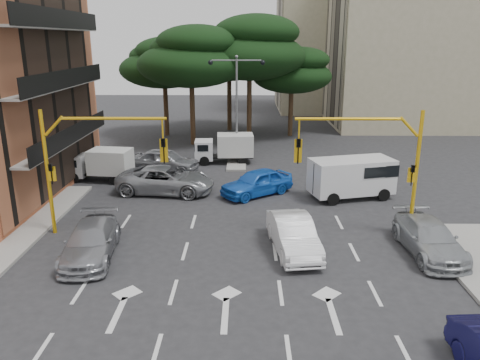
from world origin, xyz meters
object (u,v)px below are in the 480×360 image
(van_white, at_px, (351,178))
(car_silver_cross_b, at_px, (165,160))
(signal_mast_right, at_px, (379,156))
(box_truck_a, at_px, (100,165))
(car_silver_parked, at_px, (429,238))
(street_lamp_center, at_px, (237,90))
(car_silver_wagon, at_px, (91,241))
(car_white_hatch, at_px, (293,235))
(signal_mast_left, at_px, (84,155))
(box_truck_b, at_px, (225,149))
(car_blue_compact, at_px, (257,182))
(car_silver_cross_a, at_px, (166,180))

(van_white, bearing_deg, car_silver_cross_b, -129.63)
(signal_mast_right, relative_size, box_truck_a, 1.38)
(car_silver_parked, bearing_deg, street_lamp_center, 116.18)
(car_silver_wagon, height_order, box_truck_a, box_truck_a)
(car_silver_wagon, distance_m, box_truck_a, 11.74)
(signal_mast_right, distance_m, car_white_hatch, 5.41)
(signal_mast_left, height_order, box_truck_b, signal_mast_left)
(signal_mast_right, relative_size, car_white_hatch, 1.28)
(street_lamp_center, relative_size, box_truck_a, 1.79)
(car_silver_cross_b, bearing_deg, van_white, -102.31)
(car_white_hatch, relative_size, box_truck_b, 1.06)
(signal_mast_right, height_order, car_blue_compact, signal_mast_right)
(car_blue_compact, relative_size, car_silver_parked, 0.92)
(box_truck_b, bearing_deg, car_silver_cross_b, 118.32)
(street_lamp_center, bearing_deg, box_truck_a, -149.60)
(car_silver_parked, bearing_deg, car_white_hatch, 175.92)
(signal_mast_left, relative_size, car_white_hatch, 1.28)
(van_white, distance_m, box_truck_b, 11.21)
(car_blue_compact, bearing_deg, van_white, 49.21)
(street_lamp_center, bearing_deg, car_silver_wagon, -109.74)
(signal_mast_right, bearing_deg, street_lamp_center, 115.91)
(signal_mast_left, relative_size, car_silver_parked, 1.21)
(car_silver_wagon, bearing_deg, street_lamp_center, 64.06)
(signal_mast_right, height_order, car_white_hatch, signal_mast_right)
(signal_mast_left, bearing_deg, street_lamp_center, 64.09)
(box_truck_a, distance_m, box_truck_b, 9.36)
(signal_mast_left, relative_size, box_truck_b, 1.35)
(car_silver_parked, distance_m, box_truck_b, 18.31)
(signal_mast_left, bearing_deg, signal_mast_right, 0.00)
(signal_mast_right, xyz_separation_m, car_silver_parked, (1.90, -2.07, -3.16))
(street_lamp_center, distance_m, car_silver_parked, 18.88)
(car_silver_cross_a, bearing_deg, street_lamp_center, -21.57)
(car_silver_cross_b, bearing_deg, car_silver_cross_a, -157.60)
(car_white_hatch, bearing_deg, box_truck_b, 95.97)
(signal_mast_right, bearing_deg, car_silver_cross_a, 150.42)
(van_white, bearing_deg, car_silver_wagon, -72.60)
(signal_mast_right, height_order, car_silver_wagon, signal_mast_right)
(box_truck_b, bearing_deg, street_lamp_center, -64.20)
(signal_mast_right, relative_size, car_silver_wagon, 1.21)
(car_blue_compact, height_order, car_silver_cross_a, car_silver_cross_a)
(signal_mast_right, distance_m, car_silver_parked, 4.23)
(box_truck_a, bearing_deg, car_blue_compact, -98.32)
(van_white, relative_size, box_truck_a, 1.10)
(car_blue_compact, distance_m, car_silver_cross_b, 8.16)
(street_lamp_center, height_order, car_silver_cross_b, street_lamp_center)
(signal_mast_right, relative_size, street_lamp_center, 0.77)
(car_white_hatch, distance_m, van_white, 8.44)
(car_white_hatch, bearing_deg, car_silver_parked, -9.41)
(car_silver_cross_a, relative_size, box_truck_b, 1.32)
(box_truck_b, bearing_deg, car_silver_cross_a, 152.71)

